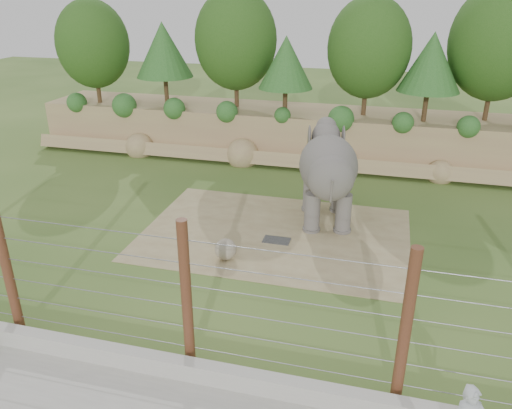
# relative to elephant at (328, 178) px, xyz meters

# --- Properties ---
(ground) EXTENTS (90.00, 90.00, 0.00)m
(ground) POSITION_rel_elephant_xyz_m (-2.19, -4.68, -1.83)
(ground) COLOR #3A5E23
(ground) RESTS_ON ground
(back_embankment) EXTENTS (30.00, 5.52, 8.77)m
(back_embankment) POSITION_rel_elephant_xyz_m (-1.60, 7.99, 2.14)
(back_embankment) COLOR #9B7B59
(back_embankment) RESTS_ON ground
(dirt_patch) EXTENTS (10.00, 7.00, 0.02)m
(dirt_patch) POSITION_rel_elephant_xyz_m (-1.69, -1.68, -1.82)
(dirt_patch) COLOR #988057
(dirt_patch) RESTS_ON ground
(drain_grate) EXTENTS (1.00, 0.60, 0.03)m
(drain_grate) POSITION_rel_elephant_xyz_m (-1.51, -2.25, -1.79)
(drain_grate) COLOR #262628
(drain_grate) RESTS_ON dirt_patch
(elephant) EXTENTS (2.76, 4.80, 3.65)m
(elephant) POSITION_rel_elephant_xyz_m (0.00, 0.00, 0.00)
(elephant) COLOR #5E5853
(elephant) RESTS_ON ground
(stone_ball) EXTENTS (0.75, 0.75, 0.75)m
(stone_ball) POSITION_rel_elephant_xyz_m (-2.93, -4.01, -1.43)
(stone_ball) COLOR gray
(stone_ball) RESTS_ON dirt_patch
(retaining_wall) EXTENTS (26.00, 0.35, 0.50)m
(retaining_wall) POSITION_rel_elephant_xyz_m (-2.19, -9.68, -1.58)
(retaining_wall) COLOR #B1AFA5
(retaining_wall) RESTS_ON ground
(barrier_fence) EXTENTS (20.26, 0.26, 4.00)m
(barrier_fence) POSITION_rel_elephant_xyz_m (-2.19, -9.18, 0.17)
(barrier_fence) COLOR #4E2A1B
(barrier_fence) RESTS_ON ground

